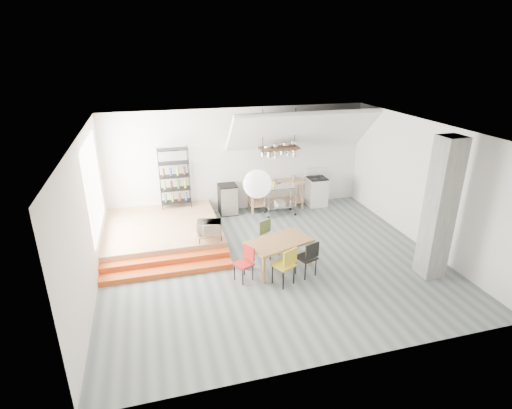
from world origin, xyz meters
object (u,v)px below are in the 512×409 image
object	(u,v)px
mini_fridge	(228,199)
stove	(316,191)
rolling_cart	(280,196)
dining_table	(279,244)

from	to	relation	value
mini_fridge	stove	bearing A→B (deg)	-0.86
mini_fridge	rolling_cart	bearing A→B (deg)	-18.08
stove	mini_fridge	distance (m)	2.94
dining_table	mini_fridge	size ratio (longest dim) A/B	1.78
dining_table	rolling_cart	distance (m)	3.22
rolling_cart	dining_table	bearing A→B (deg)	-109.07
stove	dining_table	world-z (taller)	stove
dining_table	mini_fridge	distance (m)	3.58
dining_table	rolling_cart	xyz separation A→B (m)	(1.05, 3.04, -0.03)
stove	dining_table	bearing A→B (deg)	-125.07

